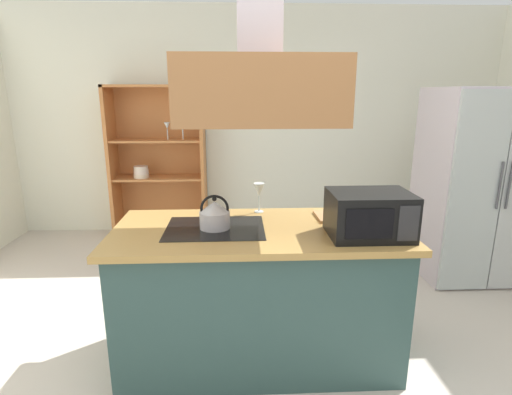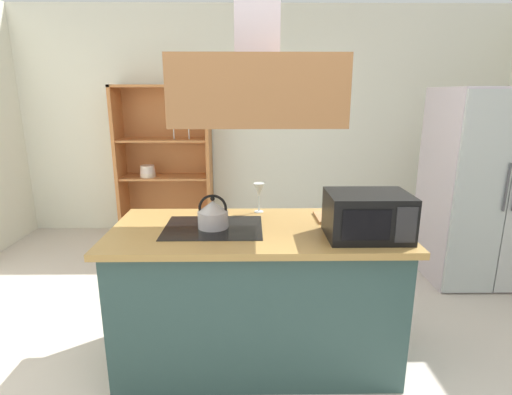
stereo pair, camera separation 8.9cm
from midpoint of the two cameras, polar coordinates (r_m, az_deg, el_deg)
name	(u,v)px [view 2 (the right image)]	position (r m, az deg, el deg)	size (l,w,h in m)	color
ground_plane	(280,389)	(2.64, 4.46, -25.62)	(7.80, 7.80, 0.00)	beige
wall_back	(264,122)	(5.02, 1.66, 10.69)	(6.00, 0.12, 2.70)	white
kitchen_island	(257,293)	(2.64, 1.10, -13.52)	(1.79, 0.84, 0.90)	#2D4846
range_hood	(257,73)	(2.33, 1.27, 17.37)	(0.90, 0.70, 1.17)	#9C663B
refrigerator	(483,187)	(4.18, 30.26, 1.31)	(0.90, 0.77, 1.76)	#C0B4C0
dish_cabinet	(166,170)	(4.97, -12.30, 3.81)	(1.11, 0.40, 1.79)	#C0743D
kettle	(213,214)	(2.44, -5.15, -2.38)	(0.19, 0.19, 0.21)	#B8B2B7
cutting_board	(341,217)	(2.71, 13.07, -2.75)	(0.34, 0.24, 0.02)	#B58150
microwave	(368,215)	(2.37, 16.72, -2.48)	(0.46, 0.35, 0.26)	black
wine_glass_on_counter	(259,191)	(2.74, 1.35, 0.95)	(0.08, 0.08, 0.21)	silver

